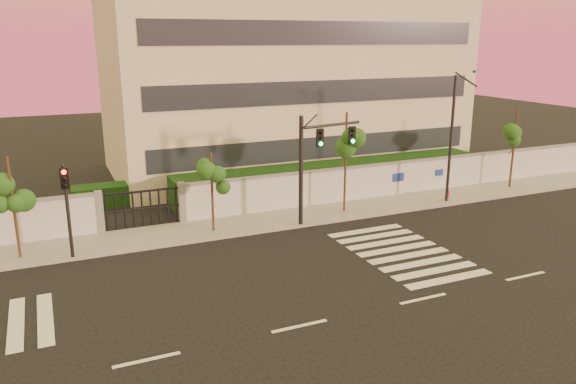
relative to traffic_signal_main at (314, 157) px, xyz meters
name	(u,v)px	position (x,y,z in m)	size (l,w,h in m)	color
ground	(299,326)	(-5.04, -9.15, -3.55)	(120.00, 120.00, 0.00)	black
sidewalk	(210,229)	(-5.04, 1.35, -3.48)	(60.00, 3.00, 0.15)	gray
perimeter_wall	(203,202)	(-4.94, 2.85, -2.48)	(60.00, 0.36, 2.20)	#B6B8BD
hedge_row	(209,191)	(-3.88, 5.59, -2.73)	(41.00, 4.25, 1.80)	black
institutional_building	(284,82)	(3.96, 12.83, 2.60)	(24.40, 12.40, 12.25)	beige
road_markings	(220,289)	(-6.62, -5.39, -3.54)	(57.00, 7.62, 0.02)	silver
street_tree_c	(11,185)	(-13.56, 0.90, -0.20)	(1.49, 1.19, 4.56)	#382314
street_tree_d	(212,174)	(-4.99, 0.87, -0.60)	(1.45, 1.15, 4.00)	#382314
street_tree_e	(346,140)	(2.40, 1.06, 0.49)	(1.49, 1.18, 5.50)	#382314
street_tree_f	(515,131)	(14.44, 1.31, 0.14)	(1.62, 1.29, 5.02)	#382314
traffic_signal_main	(314,157)	(0.00, 0.00, 0.00)	(3.53, 0.82, 5.62)	black
traffic_signal_secondary	(67,201)	(-11.53, -0.04, -0.89)	(0.33, 0.33, 4.20)	black
streetlight_east	(453,133)	(8.74, 0.23, 0.56)	(0.45, 1.83, 7.61)	black
fire_hydrant	(447,195)	(9.12, 0.77, -3.22)	(0.26, 0.25, 0.67)	red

